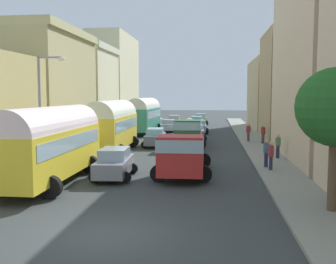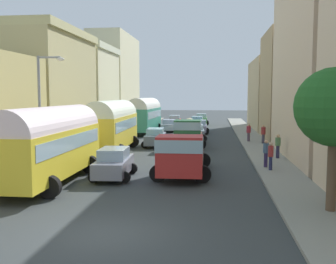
# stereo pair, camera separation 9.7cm
# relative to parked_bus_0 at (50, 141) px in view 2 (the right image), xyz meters

# --- Properties ---
(ground_plane) EXTENTS (154.00, 154.00, 0.00)m
(ground_plane) POSITION_rel_parked_bus_0_xyz_m (4.72, 20.15, -2.17)
(ground_plane) COLOR #363C3D
(sidewalk_left) EXTENTS (2.50, 70.00, 0.14)m
(sidewalk_left) POSITION_rel_parked_bus_0_xyz_m (-2.53, 20.15, -2.10)
(sidewalk_left) COLOR #A49E8F
(sidewalk_left) RESTS_ON ground
(sidewalk_right) EXTENTS (2.50, 70.00, 0.14)m
(sidewalk_right) POSITION_rel_parked_bus_0_xyz_m (11.97, 20.15, -2.10)
(sidewalk_right) COLOR gray
(sidewalk_right) RESTS_ON ground
(building_left_2) EXTENTS (5.30, 11.64, 10.25)m
(building_left_2) POSITION_rel_parked_bus_0_xyz_m (-6.19, 14.60, 2.99)
(building_left_2) COLOR tan
(building_left_2) RESTS_ON ground
(building_left_3) EXTENTS (4.57, 9.17, 10.13)m
(building_left_3) POSITION_rel_parked_bus_0_xyz_m (-5.86, 25.74, 2.93)
(building_left_3) COLOR beige
(building_left_3) RESTS_ON ground
(building_left_4) EXTENTS (4.75, 13.02, 13.03)m
(building_left_4) POSITION_rel_parked_bus_0_xyz_m (-6.16, 37.48, 4.35)
(building_left_4) COLOR beige
(building_left_4) RESTS_ON ground
(building_right_1) EXTENTS (4.84, 13.98, 14.27)m
(building_right_1) POSITION_rel_parked_bus_0_xyz_m (15.41, 9.43, 5.00)
(building_right_1) COLOR beige
(building_right_1) RESTS_ON ground
(building_right_2) EXTENTS (5.11, 9.10, 10.69)m
(building_right_2) POSITION_rel_parked_bus_0_xyz_m (15.77, 21.58, 3.18)
(building_right_2) COLOR tan
(building_right_2) RESTS_ON ground
(building_right_3) EXTENTS (4.51, 14.73, 9.02)m
(building_right_3) POSITION_rel_parked_bus_0_xyz_m (15.47, 34.36, 2.34)
(building_right_3) COLOR tan
(building_right_3) RESTS_ON ground
(parked_bus_0) EXTENTS (3.25, 9.09, 3.92)m
(parked_bus_0) POSITION_rel_parked_bus_0_xyz_m (0.00, 0.00, 0.00)
(parked_bus_0) COLOR yellow
(parked_bus_0) RESTS_ON ground
(parked_bus_1) EXTENTS (3.46, 9.10, 4.07)m
(parked_bus_1) POSITION_rel_parked_bus_0_xyz_m (0.24, 11.17, 0.08)
(parked_bus_1) COLOR yellow
(parked_bus_1) RESTS_ON ground
(parked_bus_2) EXTENTS (3.47, 8.82, 4.14)m
(parked_bus_2) POSITION_rel_parked_bus_0_xyz_m (0.18, 26.13, 0.12)
(parked_bus_2) COLOR #338A72
(parked_bus_2) RESTS_ON ground
(cargo_truck_0) EXTENTS (3.26, 7.22, 2.45)m
(cargo_truck_0) POSITION_rel_parked_bus_0_xyz_m (6.47, 2.21, -0.93)
(cargo_truck_0) COLOR red
(cargo_truck_0) RESTS_ON ground
(cargo_truck_1) EXTENTS (3.06, 6.74, 2.44)m
(cargo_truck_1) POSITION_rel_parked_bus_0_xyz_m (6.08, 14.58, -0.89)
(cargo_truck_1) COLOR #235933
(cargo_truck_1) RESTS_ON ground
(car_0) EXTENTS (2.55, 4.12, 1.54)m
(car_0) POSITION_rel_parked_bus_0_xyz_m (6.31, 20.22, -1.38)
(car_0) COLOR gray
(car_0) RESTS_ON ground
(car_1) EXTENTS (2.15, 3.67, 1.59)m
(car_1) POSITION_rel_parked_bus_0_xyz_m (6.59, 26.80, -1.38)
(car_1) COLOR slate
(car_1) RESTS_ON ground
(car_2) EXTENTS (2.24, 4.18, 1.64)m
(car_2) POSITION_rel_parked_bus_0_xyz_m (5.98, 33.68, -1.35)
(car_2) COLOR #3598CB
(car_2) RESTS_ON ground
(car_3) EXTENTS (2.31, 4.09, 1.67)m
(car_3) POSITION_rel_parked_bus_0_xyz_m (6.32, 40.57, -1.34)
(car_3) COLOR #529E51
(car_3) RESTS_ON ground
(car_4) EXTENTS (2.31, 4.08, 1.63)m
(car_4) POSITION_rel_parked_bus_0_xyz_m (2.85, 1.63, -1.36)
(car_4) COLOR gray
(car_4) RESTS_ON ground
(car_5) EXTENTS (2.33, 4.30, 1.58)m
(car_5) POSITION_rel_parked_bus_0_xyz_m (3.12, 14.98, -1.37)
(car_5) COLOR slate
(car_5) RESTS_ON ground
(car_6) EXTENTS (2.26, 4.02, 1.49)m
(car_6) POSITION_rel_parked_bus_0_xyz_m (2.76, 29.02, -1.41)
(car_6) COLOR silver
(car_6) RESTS_ON ground
(car_7) EXTENTS (2.26, 3.97, 1.65)m
(car_7) POSITION_rel_parked_bus_0_xyz_m (2.75, 35.76, -1.34)
(car_7) COLOR #B32E20
(car_7) RESTS_ON ground
(pedestrian_0) EXTENTS (0.46, 0.46, 1.79)m
(pedestrian_0) POSITION_rel_parked_bus_0_xyz_m (12.59, 8.68, -1.14)
(pedestrian_0) COLOR #282542
(pedestrian_0) RESTS_ON ground
(pedestrian_1) EXTENTS (0.44, 0.44, 1.78)m
(pedestrian_1) POSITION_rel_parked_bus_0_xyz_m (11.49, 4.22, -1.14)
(pedestrian_1) COLOR #24294F
(pedestrian_1) RESTS_ON ground
(pedestrian_2) EXTENTS (0.36, 0.36, 1.80)m
(pedestrian_2) POSITION_rel_parked_bus_0_xyz_m (11.34, 5.17, -1.13)
(pedestrian_2) COLOR #2F244C
(pedestrian_2) RESTS_ON ground
(pedestrian_3) EXTENTS (0.50, 0.50, 1.80)m
(pedestrian_3) POSITION_rel_parked_bus_0_xyz_m (11.46, 18.62, -1.15)
(pedestrian_3) COLOR #503F4E
(pedestrian_3) RESTS_ON ground
(pedestrian_4) EXTENTS (0.56, 0.56, 1.84)m
(pedestrian_4) POSITION_rel_parked_bus_0_xyz_m (12.62, 17.05, -1.13)
(pedestrian_4) COLOR #423D4C
(pedestrian_4) RESTS_ON ground
(streetlamp_near) EXTENTS (1.64, 0.28, 6.71)m
(streetlamp_near) POSITION_rel_parked_bus_0_xyz_m (-1.58, 2.74, 1.81)
(streetlamp_near) COLOR gray
(streetlamp_near) RESTS_ON ground
(roadside_tree_0) EXTENTS (2.94, 2.94, 5.52)m
(roadside_tree_0) POSITION_rel_parked_bus_0_xyz_m (12.62, -3.75, 1.84)
(roadside_tree_0) COLOR brown
(roadside_tree_0) RESTS_ON ground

